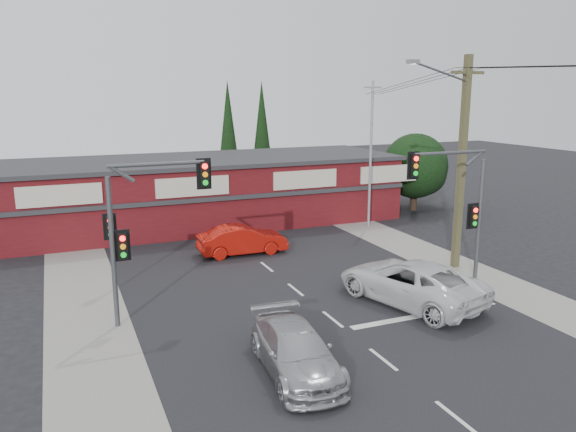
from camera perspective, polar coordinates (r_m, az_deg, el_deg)
name	(u,v)px	position (r m, az deg, el deg)	size (l,w,h in m)	color
ground	(327,315)	(21.86, 3.95, -9.97)	(120.00, 120.00, 0.00)	black
road_strip	(278,276)	(26.13, -1.01, -6.11)	(14.00, 70.00, 0.01)	black
verge_left	(84,302)	(24.47, -20.02, -8.21)	(3.00, 70.00, 0.02)	gray
verge_right	(429,256)	(30.18, 14.18, -3.92)	(3.00, 70.00, 0.02)	gray
stop_line	(426,315)	(22.41, 13.85, -9.70)	(6.50, 0.35, 0.01)	silver
white_suv	(410,282)	(23.28, 12.32, -6.52)	(2.89, 6.28, 1.74)	silver
silver_suv	(296,351)	(17.42, 0.78, -13.52)	(1.98, 4.87, 1.41)	#A1A4A6
red_sedan	(242,240)	(29.48, -4.66, -2.43)	(1.62, 4.64, 1.53)	#B1130A
lane_dashes	(383,359)	(18.69, 9.65, -14.16)	(0.12, 29.58, 0.01)	silver
shop_building	(194,191)	(36.46, -9.52, 2.53)	(27.30, 8.40, 4.22)	#4D0F14
tree_cluster	(413,169)	(41.44, 12.63, 4.66)	(5.90, 5.10, 5.50)	#2D2116
conifer_near	(228,130)	(43.96, -6.09, 8.71)	(1.80, 1.80, 9.25)	#2D2116
conifer_far	(262,127)	(46.96, -2.66, 9.00)	(1.80, 1.80, 9.25)	#2D2116
traffic_mast_left	(142,219)	(20.66, -14.63, -0.25)	(3.77, 0.27, 5.97)	#47494C
traffic_mast_right	(460,196)	(25.25, 17.09, 1.92)	(3.96, 0.27, 5.97)	#47494C
pedestal_signal	(111,236)	(24.80, -17.57, -1.95)	(0.55, 0.27, 3.38)	#47494C
utility_pole	(460,156)	(27.51, 17.07, 5.81)	(4.38, 0.59, 10.00)	brown
steel_pole	(371,152)	(35.26, 8.40, 6.45)	(1.20, 0.16, 9.00)	gray
power_lines	(568,72)	(23.52, 26.56, 12.92)	(2.01, 29.00, 1.22)	black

